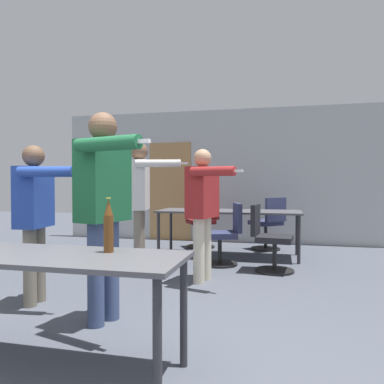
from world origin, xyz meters
The scene contains 12 objects.
back_wall centered at (-0.03, 6.12, 1.34)m, with size 6.80×0.12×2.69m.
conference_table_near centered at (-0.25, 0.58, 0.67)m, with size 1.74×0.65×0.75m.
conference_table_far centered at (0.35, 4.58, 0.69)m, with size 2.31×0.82×0.75m.
person_left_plaid centered at (-1.19, 1.73, 0.95)m, with size 0.77×0.60×1.57m.
person_near_casual centered at (-0.29, 1.42, 1.09)m, with size 0.77×0.81×1.80m.
person_far_watching centered at (-0.66, 3.21, 1.06)m, with size 0.85×0.58×1.74m.
person_right_polo centered at (0.26, 2.94, 0.96)m, with size 0.71×0.78×1.61m.
office_chair_near_pushed centered at (1.02, 3.66, 0.42)m, with size 0.57×0.52×0.91m.
office_chair_far_right centered at (0.96, 5.30, 0.45)m, with size 0.68×0.69×0.95m.
office_chair_mid_tucked centered at (0.38, 3.92, 0.42)m, with size 0.63×0.58×0.90m.
office_chair_side_rolled centered at (-0.21, 5.33, 0.45)m, with size 0.67×0.65×0.95m.
beer_bottle centered at (0.09, 0.72, 0.92)m, with size 0.06×0.06×0.35m.
Camera 1 is at (1.17, -1.50, 1.20)m, focal length 35.00 mm.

